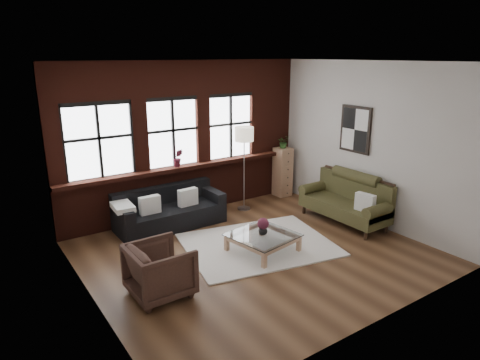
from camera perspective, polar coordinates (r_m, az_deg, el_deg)
floor at (r=7.54m, az=1.98°, el=-9.61°), size 5.50×5.50×0.00m
ceiling at (r=6.77m, az=2.25°, el=15.49°), size 5.50×5.50×0.00m
wall_back at (r=9.07m, az=-7.36°, el=5.44°), size 5.50×0.00×5.50m
wall_front at (r=5.28m, az=18.47°, el=-3.37°), size 5.50×0.00×5.50m
wall_left at (r=5.85m, az=-20.14°, el=-1.63°), size 0.00×5.00×5.00m
wall_right at (r=8.86m, az=16.61°, el=4.63°), size 0.00×5.00×5.00m
brick_backwall at (r=9.02m, az=-7.18°, el=5.39°), size 5.50×0.12×3.20m
sill_ledge at (r=9.06m, az=-6.79°, el=1.82°), size 5.50×0.30×0.08m
window_left at (r=8.35m, az=-18.31°, el=4.84°), size 1.38×0.10×1.50m
window_mid at (r=8.87m, az=-8.97°, el=6.11°), size 1.38×0.10×1.50m
window_right at (r=9.54m, az=-1.33°, el=7.04°), size 1.38×0.10×1.50m
wall_poster at (r=8.98m, az=15.14°, el=6.53°), size 0.05×0.74×0.94m
shag_rug at (r=7.80m, az=2.45°, el=-8.58°), size 2.91×2.49×0.03m
dark_sofa at (r=8.58m, az=-9.32°, el=-3.72°), size 2.12×0.86×0.77m
pillow_a at (r=8.26m, az=-11.93°, el=-3.27°), size 0.40×0.14×0.34m
pillow_b at (r=8.58m, az=-6.96°, el=-2.28°), size 0.41×0.17×0.34m
vintage_settee at (r=8.87m, az=13.71°, el=-2.43°), size 0.86×1.92×1.03m
pillow_settee at (r=8.42m, az=16.34°, el=-2.89°), size 0.19×0.40×0.34m
armchair at (r=6.26m, az=-10.62°, el=-11.74°), size 0.85×0.83×0.77m
coffee_table at (r=7.50m, az=3.05°, el=-8.43°), size 1.16×1.16×0.34m
vase at (r=7.40m, az=3.08°, el=-6.69°), size 0.16×0.16×0.16m
flowers at (r=7.35m, az=3.10°, el=-5.82°), size 0.20×0.20×0.20m
drawer_chest at (r=10.34m, az=5.69°, el=1.09°), size 0.36×0.36×1.17m
potted_plant_top at (r=10.17m, az=5.81°, el=5.11°), size 0.28×0.24×0.31m
floor_lamp at (r=9.23m, az=0.55°, el=1.91°), size 0.40×0.40×1.99m
sill_plant at (r=8.87m, az=-8.27°, el=2.94°), size 0.25×0.23×0.37m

